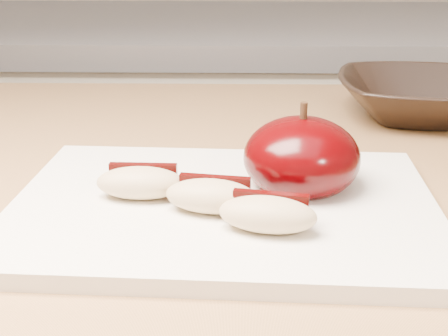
{
  "coord_description": "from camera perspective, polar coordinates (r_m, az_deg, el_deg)",
  "views": [
    {
      "loc": [
        0.07,
        -0.02,
        1.1
      ],
      "look_at": [
        0.06,
        0.4,
        0.94
      ],
      "focal_mm": 50.0,
      "sensor_mm": 36.0,
      "label": 1
    }
  ],
  "objects": [
    {
      "name": "back_cabinet",
      "position": [
        1.37,
        -1.69,
        -6.24
      ],
      "size": [
        2.4,
        0.62,
        0.94
      ],
      "color": "silver",
      "rests_on": "ground"
    },
    {
      "name": "cutting_board",
      "position": [
        0.46,
        0.0,
        -3.63
      ],
      "size": [
        0.32,
        0.24,
        0.01
      ],
      "primitive_type": "cube",
      "rotation": [
        0.0,
        0.0,
        -0.05
      ],
      "color": "silver",
      "rests_on": "island_counter"
    },
    {
      "name": "bowl",
      "position": [
        0.73,
        17.7,
        6.17
      ],
      "size": [
        0.2,
        0.2,
        0.05
      ],
      "primitive_type": "imported",
      "rotation": [
        0.0,
        0.0,
        -0.08
      ],
      "color": "black",
      "rests_on": "island_counter"
    },
    {
      "name": "apple_wedge_b",
      "position": [
        0.44,
        -1.15,
        -2.51
      ],
      "size": [
        0.07,
        0.04,
        0.02
      ],
      "rotation": [
        0.0,
        0.0,
        -0.16
      ],
      "color": "tan",
      "rests_on": "cutting_board"
    },
    {
      "name": "apple_half",
      "position": [
        0.48,
        7.1,
        0.95
      ],
      "size": [
        0.11,
        0.11,
        0.07
      ],
      "rotation": [
        0.0,
        0.0,
        0.28
      ],
      "color": "#2E0001",
      "rests_on": "cutting_board"
    },
    {
      "name": "apple_wedge_c",
      "position": [
        0.41,
        4.04,
        -4.18
      ],
      "size": [
        0.07,
        0.04,
        0.02
      ],
      "rotation": [
        0.0,
        0.0,
        -0.2
      ],
      "color": "tan",
      "rests_on": "cutting_board"
    },
    {
      "name": "apple_wedge_a",
      "position": [
        0.46,
        -7.62,
        -1.29
      ],
      "size": [
        0.07,
        0.03,
        0.02
      ],
      "rotation": [
        0.0,
        0.0,
        -0.03
      ],
      "color": "tan",
      "rests_on": "cutting_board"
    }
  ]
}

